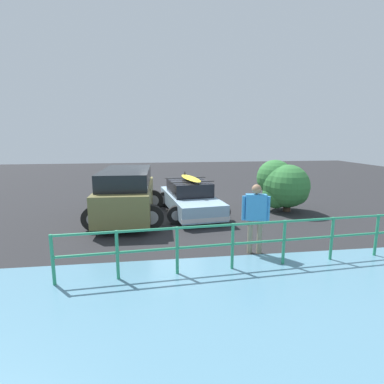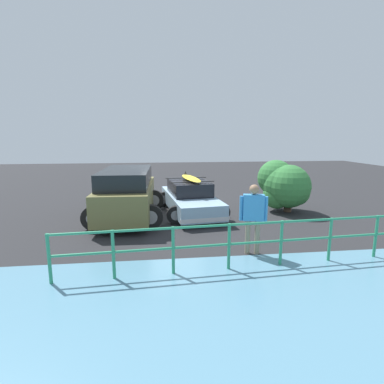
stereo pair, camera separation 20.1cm
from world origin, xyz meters
name	(u,v)px [view 1 (the left image)]	position (x,y,z in m)	size (l,w,h in m)	color
ground_plane	(172,210)	(0.00, 0.00, -0.01)	(44.00, 44.00, 0.02)	#28282B
sedan_car	(190,198)	(-0.66, 0.58, 0.60)	(2.60, 4.50, 1.54)	#8CADC6
suv_car	(127,193)	(1.71, 1.19, 0.95)	(2.71, 4.55, 1.83)	brown
person_bystander	(256,212)	(-1.79, 4.97, 1.09)	(0.69, 0.32, 1.82)	gray
railing_fence	(259,238)	(-1.61, 5.75, 0.70)	(8.98, 0.66, 1.08)	#2D9366
bush_near_left	(283,186)	(-4.42, 0.84, 1.03)	(2.01, 2.11, 2.06)	#4C3828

